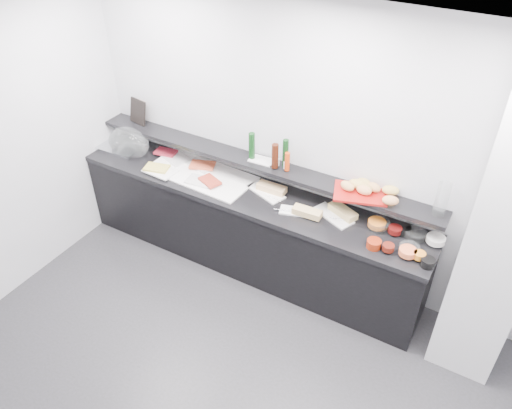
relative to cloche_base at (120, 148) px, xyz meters
The scene contains 57 objects.
back_wall 2.35m from the cloche_base, ahead, with size 5.00×0.02×2.70m, color silver.
ceiling 3.36m from the cloche_base, 36.65° to the right, with size 5.00×5.00×0.00m, color white.
column 3.81m from the cloche_base, ahead, with size 0.50×0.50×2.70m, color silver.
buffet_cabinet 1.66m from the cloche_base, ahead, with size 3.60×0.60×0.85m, color black.
counter_top 1.59m from the cloche_base, ahead, with size 3.62×0.62×0.05m, color black.
wall_shelf 1.61m from the cloche_base, ahead, with size 3.60×0.25×0.04m, color black.
cloche_base is the anchor object (origin of this frame).
cloche_dome 0.18m from the cloche_base, ahead, with size 0.46×0.30×0.34m, color white.
linen_runner 1.04m from the cloche_base, ahead, with size 1.09×0.51×0.01m, color white.
platter_meat_a 0.66m from the cloche_base, 11.46° to the left, with size 0.32×0.21×0.01m, color silver.
food_meat_a 0.53m from the cloche_base, 15.64° to the left, with size 0.22×0.14×0.02m, color maroon.
platter_salmon 0.97m from the cloche_base, ahead, with size 0.29×0.19×0.01m, color silver.
food_salmon 1.00m from the cloche_base, ahead, with size 0.25×0.16×0.02m, color #CF4B2A.
platter_cheese 0.69m from the cloche_base, 12.74° to the right, with size 0.32×0.22×0.01m, color white.
food_cheese 0.64m from the cloche_base, 13.36° to the right, with size 0.24×0.15×0.02m, color #CBBA4F.
platter_meat_b 1.12m from the cloche_base, ahead, with size 0.26×0.17×0.01m, color silver.
food_meat_b 1.22m from the cloche_base, ahead, with size 0.22×0.14×0.02m, color maroon.
sandwich_plate_left 1.76m from the cloche_base, ahead, with size 0.39×0.17×0.01m, color white.
sandwich_food_left 1.80m from the cloche_base, ahead, with size 0.28×0.11×0.06m, color #E1B376.
tongs_left 1.88m from the cloche_base, ahead, with size 0.01×0.01×0.16m, color silver.
sandwich_plate_mid 2.15m from the cloche_base, ahead, with size 0.31×0.13×0.01m, color white.
sandwich_food_mid 2.25m from the cloche_base, ahead, with size 0.26×0.10×0.06m, color tan.
tongs_mid 2.04m from the cloche_base, ahead, with size 0.01×0.01×0.16m, color #B1B3B8.
sandwich_plate_right 2.45m from the cloche_base, ahead, with size 0.38×0.16×0.01m, color silver.
sandwich_food_right 2.52m from the cloche_base, ahead, with size 0.28×0.11×0.06m, color tan.
tongs_right 2.51m from the cloche_base, ahead, with size 0.01×0.01×0.16m, color #A8ABAF.
bowl_glass_fruit 2.86m from the cloche_base, ahead, with size 0.19×0.19×0.07m, color silver.
fill_glass_fruit 2.84m from the cloche_base, ahead, with size 0.15×0.15×0.05m, color orange.
bowl_black_jam 3.06m from the cloche_base, ahead, with size 0.13×0.13×0.07m, color black.
fill_black_jam 3.00m from the cloche_base, ahead, with size 0.12×0.12×0.05m, color #4E0C0B.
bowl_glass_cream 3.17m from the cloche_base, ahead, with size 0.18×0.18×0.07m, color white.
fill_glass_cream 3.33m from the cloche_base, ahead, with size 0.16×0.16×0.05m, color white.
bowl_red_jam 2.91m from the cloche_base, ahead, with size 0.12×0.12×0.07m, color maroon.
fill_red_jam 3.03m from the cloche_base, ahead, with size 0.10×0.10×0.05m, color #52140B.
bowl_glass_salmon 3.17m from the cloche_base, ahead, with size 0.16×0.16×0.07m, color white.
fill_glass_salmon 3.18m from the cloche_base, ahead, with size 0.14×0.14×0.05m, color orange.
bowl_black_fruit 3.35m from the cloche_base, ahead, with size 0.11×0.11×0.07m, color black.
fill_black_fruit 3.27m from the cloche_base, ahead, with size 0.10×0.10×0.05m, color orange.
framed_print 0.44m from the cloche_base, 61.94° to the left, with size 0.22×0.02×0.26m, color black.
print_art 0.46m from the cloche_base, 68.24° to the left, with size 0.18×0.00×0.22m, color beige.
condiment_tray 1.67m from the cloche_base, ahead, with size 0.23×0.14×0.01m, color white.
bottle_green_a 1.59m from the cloche_base, ahead, with size 0.06×0.06×0.26m, color #0E3613.
bottle_brown 1.85m from the cloche_base, ahead, with size 0.06×0.06×0.24m, color #37150A.
bottle_green_b 1.93m from the cloche_base, ahead, with size 0.05×0.05×0.28m, color black.
bottle_hot 1.96m from the cloche_base, ahead, with size 0.05×0.05×0.18m, color #C73B0E.
shaker_salt 1.93m from the cloche_base, ahead, with size 0.03×0.03×0.07m, color white.
shaker_pepper 1.85m from the cloche_base, ahead, with size 0.03×0.03×0.07m, color white.
bread_tray 2.65m from the cloche_base, ahead, with size 0.45×0.31×0.02m, color #9D1410.
bread_roll_nw 2.65m from the cloche_base, ahead, with size 0.13×0.09×0.08m, color #B99546.
bread_roll_n 2.75m from the cloche_base, ahead, with size 0.13×0.08×0.08m, color tan.
bread_roll_ne 2.89m from the cloche_base, ahead, with size 0.15×0.09×0.08m, color gold.
bread_roll_sw 2.55m from the cloche_base, ahead, with size 0.14×0.09×0.08m, color tan.
bread_roll_s 2.69m from the cloche_base, ahead, with size 0.13×0.09×0.08m, color #D58A51.
bread_roll_se 2.93m from the cloche_base, ahead, with size 0.14×0.09×0.08m, color #D38A50.
bread_roll_midw 2.61m from the cloche_base, ahead, with size 0.15×0.10×0.08m, color tan.
bread_roll_mide 2.69m from the cloche_base, ahead, with size 0.13×0.08×0.08m, color #B28A44.
carafe 3.31m from the cloche_base, ahead, with size 0.10×0.10×0.30m, color white.
Camera 1 is at (1.32, -1.62, 3.64)m, focal length 35.00 mm.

